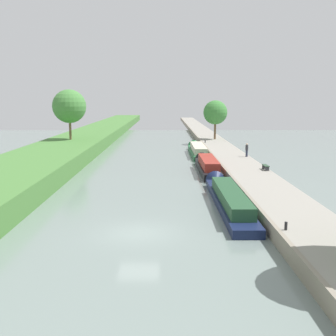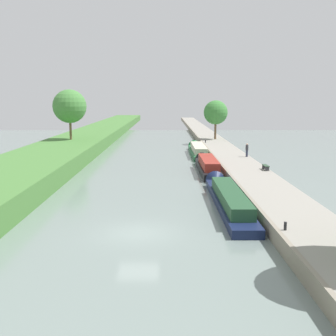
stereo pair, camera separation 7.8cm
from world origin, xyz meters
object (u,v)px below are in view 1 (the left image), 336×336
at_px(narrowboat_green, 197,150).
at_px(mooring_bollard_near, 286,226).
at_px(mooring_bollard_far, 205,141).
at_px(person_walking, 247,150).
at_px(narrowboat_navy, 228,197).
at_px(park_bench, 266,166).
at_px(narrowboat_black, 207,165).

xyz_separation_m(narrowboat_green, mooring_bollard_near, (1.80, -37.19, 0.55)).
bearing_deg(mooring_bollard_far, person_walking, -77.87).
bearing_deg(mooring_bollard_near, person_walking, 82.89).
xyz_separation_m(narrowboat_navy, park_bench, (5.30, 9.89, 0.70)).
distance_m(mooring_bollard_far, park_bench, 25.59).
height_order(narrowboat_black, mooring_bollard_far, narrowboat_black).
relative_size(narrowboat_navy, mooring_bollard_near, 34.88).
xyz_separation_m(mooring_bollard_near, park_bench, (3.53, 18.70, 0.12)).
relative_size(narrowboat_navy, person_walking, 9.46).
bearing_deg(person_walking, mooring_bollard_far, 102.13).
bearing_deg(park_bench, mooring_bollard_near, -100.70).
xyz_separation_m(narrowboat_navy, mooring_bollard_far, (1.77, 35.23, 0.58)).
xyz_separation_m(person_walking, mooring_bollard_far, (-3.47, 16.17, -0.65)).
height_order(person_walking, mooring_bollard_near, person_walking).
distance_m(mooring_bollard_near, mooring_bollard_far, 44.04).
xyz_separation_m(narrowboat_navy, mooring_bollard_near, (1.77, -8.82, 0.58)).
xyz_separation_m(person_walking, mooring_bollard_near, (-3.47, -27.88, -0.65)).
xyz_separation_m(narrowboat_black, park_bench, (5.37, -4.43, 0.61)).
relative_size(narrowboat_green, mooring_bollard_far, 33.34).
relative_size(narrowboat_navy, park_bench, 10.46).
height_order(narrowboat_navy, mooring_bollard_near, narrowboat_navy).
bearing_deg(mooring_bollard_far, park_bench, -82.06).
distance_m(narrowboat_navy, park_bench, 11.24).
bearing_deg(narrowboat_navy, narrowboat_green, 90.06).
xyz_separation_m(narrowboat_navy, narrowboat_green, (-0.03, 28.37, 0.03)).
bearing_deg(mooring_bollard_near, mooring_bollard_far, 90.00).
bearing_deg(person_walking, narrowboat_black, -138.23).
bearing_deg(narrowboat_navy, narrowboat_black, 90.27).
bearing_deg(person_walking, mooring_bollard_near, -97.11).
bearing_deg(narrowboat_black, narrowboat_navy, -89.73).
bearing_deg(narrowboat_green, mooring_bollard_near, -87.24).
height_order(narrowboat_navy, mooring_bollard_far, narrowboat_navy).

